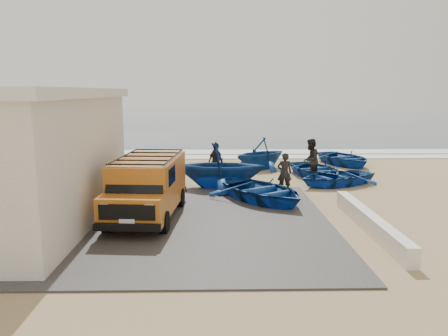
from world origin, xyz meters
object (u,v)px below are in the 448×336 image
object	(u,v)px
boat_far_right	(344,158)
fisherman_back	(216,161)
fisherman_middle	(310,160)
boat_mid_right	(316,170)
parapet	(370,222)
boat_near_right	(335,177)
boat_near_left	(261,191)
van	(148,185)
boat_far_left	(261,153)
fisherman_front	(284,173)
boat_mid_left	(220,166)

from	to	relation	value
boat_far_right	fisherman_back	bearing A→B (deg)	-171.49
boat_far_right	fisherman_middle	world-z (taller)	fisherman_middle
boat_mid_right	parapet	bearing A→B (deg)	-108.26
boat_near_right	boat_mid_right	world-z (taller)	boat_mid_right
boat_mid_right	boat_near_left	bearing A→B (deg)	-140.53
van	boat_near_right	xyz separation A→B (m)	(7.69, 4.97, -0.73)
boat_near_left	boat_far_left	bearing A→B (deg)	51.28
boat_far_right	fisherman_front	xyz separation A→B (m)	(-4.51, -6.80, 0.42)
fisherman_middle	fisherman_front	bearing A→B (deg)	-4.42
boat_mid_right	fisherman_front	xyz separation A→B (m)	(-2.06, -3.16, 0.44)
boat_far_left	boat_far_right	size ratio (longest dim) A/B	0.81
boat_mid_right	fisherman_back	distance (m)	4.96
boat_mid_left	fisherman_middle	bearing A→B (deg)	-65.44
fisherman_front	fisherman_back	bearing A→B (deg)	-45.24
boat_near_right	boat_near_left	bearing A→B (deg)	-76.90
boat_mid_left	boat_far_right	size ratio (longest dim) A/B	0.95
van	boat_far_left	bearing A→B (deg)	67.26
boat_far_right	boat_near_right	bearing A→B (deg)	-129.40
boat_near_right	boat_mid_right	xyz separation A→B (m)	(-0.48, 1.75, 0.02)
boat_near_left	boat_far_left	xyz separation A→B (m)	(0.70, 7.13, 0.43)
boat_far_right	fisherman_middle	distance (m)	5.30
boat_near_right	boat_far_right	world-z (taller)	boat_far_right
boat_mid_left	fisherman_middle	distance (m)	4.55
parapet	fisherman_middle	size ratio (longest dim) A/B	2.99
parapet	boat_near_right	size ratio (longest dim) A/B	1.60
fisherman_front	fisherman_back	distance (m)	4.09
parapet	boat_far_left	xyz separation A→B (m)	(-2.22, 10.77, 0.59)
boat_near_left	fisherman_back	size ratio (longest dim) A/B	2.40
boat_far_left	fisherman_front	xyz separation A→B (m)	(0.42, -5.60, -0.02)
van	boat_mid_right	xyz separation A→B (m)	(7.21, 6.72, -0.71)
parapet	boat_mid_left	distance (m)	7.54
boat_mid_left	van	bearing A→B (deg)	155.21
boat_far_left	boat_mid_right	bearing A→B (deg)	8.58
parapet	boat_far_right	bearing A→B (deg)	77.24
boat_far_right	fisherman_front	distance (m)	8.17
boat_near_left	boat_near_right	world-z (taller)	boat_near_left
boat_near_right	fisherman_front	bearing A→B (deg)	-86.71
boat_near_right	parapet	bearing A→B (deg)	-32.17
boat_near_left	fisherman_middle	xyz separation A→B (m)	(2.72, 3.95, 0.56)
boat_mid_right	van	bearing A→B (deg)	-153.48
van	boat_mid_left	distance (m)	5.06
parapet	boat_near_right	xyz separation A→B (m)	(0.73, 6.58, 0.11)
boat_near_right	boat_far_right	xyz separation A→B (m)	(1.98, 5.39, 0.03)
parapet	fisherman_back	bearing A→B (deg)	120.03
boat_mid_left	boat_mid_right	bearing A→B (deg)	-59.45
boat_mid_right	fisherman_back	bearing A→B (deg)	166.42
fisherman_front	fisherman_middle	distance (m)	2.90
van	boat_near_left	world-z (taller)	van
parapet	boat_mid_left	world-z (taller)	boat_mid_left
boat_near_left	boat_near_right	bearing A→B (deg)	5.78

